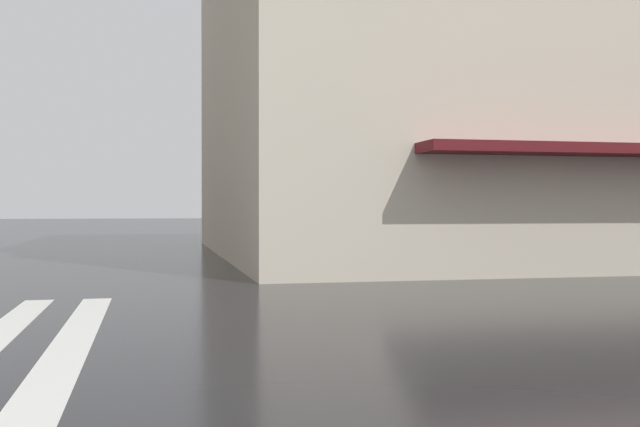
% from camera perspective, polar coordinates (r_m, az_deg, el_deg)
% --- Properties ---
extents(haussmann_block_corner, '(20.49, 23.65, 18.16)m').
position_cam_1_polar(haussmann_block_corner, '(30.63, 15.94, 14.09)').
color(haussmann_block_corner, beige).
rests_on(haussmann_block_corner, ground_plane).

